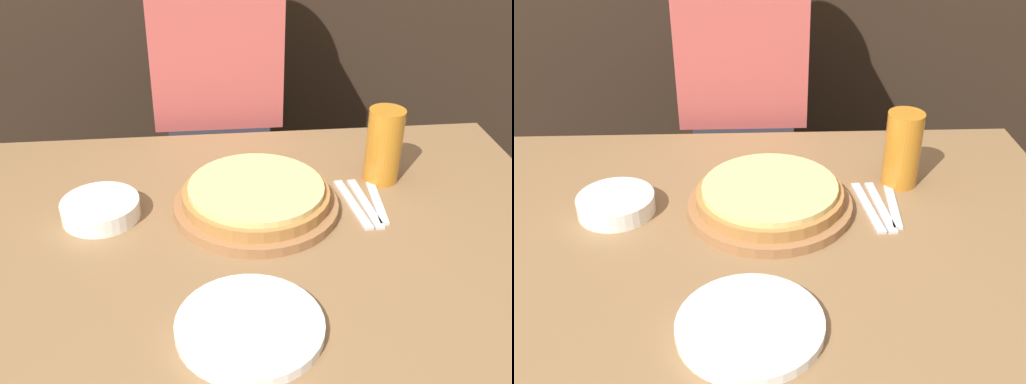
# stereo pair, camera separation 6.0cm
# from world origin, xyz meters

# --- Properties ---
(dining_table) EXTENTS (1.34, 0.87, 0.76)m
(dining_table) POSITION_xyz_m (0.00, 0.00, 0.38)
(dining_table) COLOR olive
(dining_table) RESTS_ON ground_plane
(pizza_on_board) EXTENTS (0.32, 0.32, 0.06)m
(pizza_on_board) POSITION_xyz_m (0.07, 0.09, 0.79)
(pizza_on_board) COLOR #99663D
(pizza_on_board) RESTS_ON dining_table
(beer_glass) EXTENTS (0.07, 0.07, 0.16)m
(beer_glass) POSITION_xyz_m (0.34, 0.18, 0.85)
(beer_glass) COLOR #B7701E
(beer_glass) RESTS_ON dining_table
(dinner_plate) EXTENTS (0.22, 0.22, 0.02)m
(dinner_plate) POSITION_xyz_m (0.03, -0.25, 0.77)
(dinner_plate) COLOR white
(dinner_plate) RESTS_ON dining_table
(side_bowl) EXTENTS (0.15, 0.15, 0.04)m
(side_bowl) POSITION_xyz_m (-0.23, 0.09, 0.78)
(side_bowl) COLOR white
(side_bowl) RESTS_ON dining_table
(fork) EXTENTS (0.04, 0.18, 0.00)m
(fork) POSITION_xyz_m (0.26, 0.08, 0.76)
(fork) COLOR silver
(fork) RESTS_ON dining_table
(dinner_knife) EXTENTS (0.03, 0.18, 0.00)m
(dinner_knife) POSITION_xyz_m (0.29, 0.08, 0.76)
(dinner_knife) COLOR silver
(dinner_knife) RESTS_ON dining_table
(spoon) EXTENTS (0.03, 0.16, 0.00)m
(spoon) POSITION_xyz_m (0.31, 0.08, 0.76)
(spoon) COLOR silver
(spoon) RESTS_ON dining_table
(diner_person) EXTENTS (0.33, 0.21, 1.37)m
(diner_person) POSITION_xyz_m (0.02, 0.60, 0.69)
(diner_person) COLOR #33333D
(diner_person) RESTS_ON ground_plane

